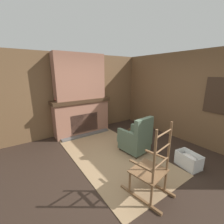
% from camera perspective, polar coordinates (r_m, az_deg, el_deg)
% --- Properties ---
extents(ground_plane, '(14.00, 14.00, 0.00)m').
position_cam_1_polar(ground_plane, '(3.68, 3.02, -18.57)').
color(ground_plane, '#2D2119').
extents(wood_panel_wall_left, '(0.06, 5.30, 2.61)m').
position_cam_1_polar(wood_panel_wall_left, '(5.21, -12.97, 6.58)').
color(wood_panel_wall_left, brown).
rests_on(wood_panel_wall_left, ground).
extents(wood_panel_wall_back, '(5.30, 0.09, 2.61)m').
position_cam_1_polar(wood_panel_wall_back, '(4.94, 26.09, 5.06)').
color(wood_panel_wall_back, brown).
rests_on(wood_panel_wall_back, ground).
extents(fireplace_hearth, '(0.66, 1.91, 1.19)m').
position_cam_1_polar(fireplace_hearth, '(5.12, -11.39, -1.70)').
color(fireplace_hearth, '#93604C').
rests_on(fireplace_hearth, ground).
extents(chimney_breast, '(0.40, 1.59, 1.41)m').
position_cam_1_polar(chimney_breast, '(4.92, -12.24, 12.98)').
color(chimney_breast, '#93604C').
rests_on(chimney_breast, fireplace_hearth).
extents(area_rug, '(3.22, 1.80, 0.01)m').
position_cam_1_polar(area_rug, '(3.95, -0.03, -15.87)').
color(area_rug, '#997A56').
rests_on(area_rug, ground).
extents(armchair, '(0.75, 0.66, 0.98)m').
position_cam_1_polar(armchair, '(3.97, 9.03, -10.24)').
color(armchair, '#516651').
rests_on(armchair, ground).
extents(rocking_chair, '(0.88, 0.63, 1.29)m').
position_cam_1_polar(rocking_chair, '(2.74, 14.53, -21.21)').
color(rocking_chair, brown).
rests_on(rocking_chair, ground).
extents(firewood_stack, '(0.49, 0.46, 0.29)m').
position_cam_1_polar(firewood_stack, '(5.24, 9.45, -6.76)').
color(firewood_stack, brown).
rests_on(firewood_stack, ground).
extents(laundry_basket, '(0.54, 0.39, 0.32)m').
position_cam_1_polar(laundry_basket, '(3.84, 27.14, -15.96)').
color(laundry_basket, white).
rests_on(laundry_basket, ground).
extents(oil_lamp_vase, '(0.13, 0.13, 0.31)m').
position_cam_1_polar(oil_lamp_vase, '(4.79, -20.46, 5.19)').
color(oil_lamp_vase, '#B24C42').
rests_on(oil_lamp_vase, fireplace_hearth).
extents(storage_case, '(0.16, 0.22, 0.12)m').
position_cam_1_polar(storage_case, '(5.19, -7.91, 6.12)').
color(storage_case, brown).
rests_on(storage_case, fireplace_hearth).
extents(decorative_plate_on_mantel, '(0.06, 0.22, 0.22)m').
position_cam_1_polar(decorative_plate_on_mantel, '(5.06, -11.55, 6.29)').
color(decorative_plate_on_mantel, '#336093').
rests_on(decorative_plate_on_mantel, fireplace_hearth).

